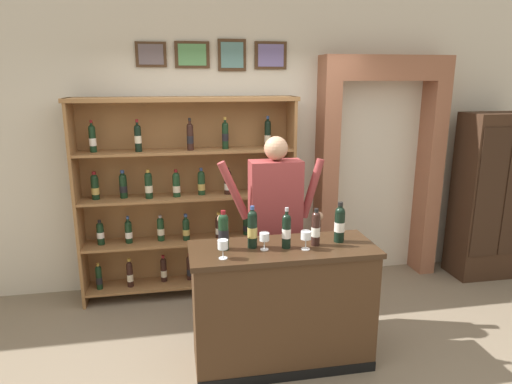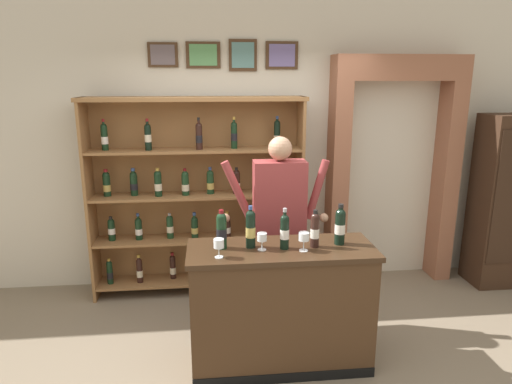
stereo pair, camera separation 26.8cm
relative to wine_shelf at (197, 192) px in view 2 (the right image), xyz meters
The scene contains 15 objects.
ground_plane 1.84m from the wine_shelf, 69.17° to the right, with size 14.00×14.00×0.02m, color #7A6B56.
back_wall 0.88m from the wine_shelf, 30.58° to the left, with size 12.00×0.19×3.45m.
wine_shelf is the anchor object (origin of this frame).
archway_doorway 2.14m from the wine_shelf, ahead, with size 1.41×0.45×2.46m.
side_cabinet 3.37m from the wine_shelf, ahead, with size 0.74×0.45×1.87m.
tasting_counter 1.64m from the wine_shelf, 64.41° to the right, with size 1.43×0.56×0.98m.
shopkeeper 1.07m from the wine_shelf, 46.47° to the right, with size 0.96×0.22×1.75m.
tasting_bottle_riserva 1.37m from the wine_shelf, 81.04° to the right, with size 0.08×0.08×0.30m.
tasting_bottle_super_tuscan 1.42m from the wine_shelf, 72.27° to the right, with size 0.07×0.07×0.33m.
tasting_bottle_vin_santo 1.56m from the wine_shelf, 64.11° to the right, with size 0.07×0.07×0.32m.
tasting_bottle_rosso 1.67m from the wine_shelf, 56.72° to the right, with size 0.07×0.07×0.29m.
tasting_bottle_prosecco 1.76m from the wine_shelf, 50.33° to the right, with size 0.08×0.08×0.32m.
wine_glass_spare 1.50m from the wine_shelf, 70.18° to the right, with size 0.07×0.07×0.13m.
wine_glass_left 1.54m from the wine_shelf, 83.03° to the right, with size 0.07×0.07×0.14m.
wine_glass_right 1.67m from the wine_shelf, 60.84° to the right, with size 0.08×0.08×0.14m.
Camera 2 is at (-0.39, -3.17, 2.23)m, focal length 31.70 mm.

